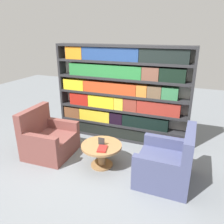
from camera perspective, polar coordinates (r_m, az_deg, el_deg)
name	(u,v)px	position (r m, az deg, el deg)	size (l,w,h in m)	color
ground_plane	(95,170)	(3.97, -4.59, -14.95)	(14.00, 14.00, 0.00)	slate
bookshelf	(121,95)	(4.68, 2.39, 4.56)	(2.89, 0.30, 2.05)	silver
armchair_left	(48,140)	(4.47, -16.30, -6.98)	(0.86, 0.91, 0.92)	brown
armchair_right	(167,164)	(3.68, 14.17, -13.06)	(0.83, 0.88, 0.92)	#42476B
coffee_table	(102,151)	(3.93, -2.74, -10.06)	(0.72, 0.72, 0.42)	olive
table_sign	(101,142)	(3.84, -2.79, -7.80)	(0.12, 0.06, 0.14)	black
stray_book	(102,149)	(3.72, -2.56, -9.56)	(0.20, 0.25, 0.03)	maroon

